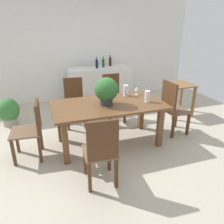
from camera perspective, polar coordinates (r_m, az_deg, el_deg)
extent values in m
plane|color=#BCB29E|center=(4.17, -1.35, -7.11)|extent=(7.04, 7.04, 0.00)
cube|color=white|center=(6.21, -8.96, 15.19)|extent=(6.40, 0.10, 2.60)
cube|color=brown|center=(3.75, -0.88, 1.86)|extent=(1.88, 1.01, 0.04)
cube|color=brown|center=(3.44, -11.84, -7.69)|extent=(0.09, 0.09, 0.72)
cube|color=brown|center=(3.91, 12.15, -3.86)|extent=(0.09, 0.09, 0.72)
cube|color=brown|center=(4.09, -13.23, -2.70)|extent=(0.09, 0.09, 0.72)
cube|color=brown|center=(4.49, 7.46, 0.05)|extent=(0.09, 0.09, 0.72)
cube|color=#4C2D19|center=(4.52, -11.14, -1.97)|extent=(0.05, 0.05, 0.45)
cube|color=#4C2D19|center=(4.54, -6.88, -1.54)|extent=(0.05, 0.05, 0.45)
cube|color=#4C2D19|center=(4.84, -11.46, -0.31)|extent=(0.05, 0.05, 0.45)
cube|color=#4C2D19|center=(4.86, -7.47, 0.08)|extent=(0.05, 0.05, 0.45)
cube|color=brown|center=(4.60, -9.42, 1.80)|extent=(0.44, 0.45, 0.03)
cube|color=#4C2D19|center=(4.70, -9.87, 5.64)|extent=(0.38, 0.07, 0.51)
cube|color=#4C2D19|center=(4.49, 18.85, -2.96)|extent=(0.05, 0.05, 0.45)
cube|color=#4C2D19|center=(4.75, 16.01, -1.17)|extent=(0.05, 0.05, 0.45)
cube|color=#4C2D19|center=(4.29, 15.34, -3.74)|extent=(0.05, 0.05, 0.45)
cube|color=#4C2D19|center=(4.57, 12.58, -1.82)|extent=(0.05, 0.05, 0.45)
cube|color=brown|center=(4.43, 16.01, 0.38)|extent=(0.43, 0.47, 0.03)
cube|color=#4C2D19|center=(4.22, 14.39, 3.72)|extent=(0.06, 0.42, 0.56)
cube|color=#4C2D19|center=(4.03, -23.11, -6.64)|extent=(0.05, 0.05, 0.45)
cube|color=#4C2D19|center=(3.69, -23.90, -9.53)|extent=(0.05, 0.05, 0.45)
cube|color=#4C2D19|center=(3.97, -17.67, -6.22)|extent=(0.05, 0.05, 0.45)
cube|color=#4C2D19|center=(3.63, -17.93, -9.11)|extent=(0.05, 0.05, 0.45)
cube|color=brown|center=(3.72, -21.15, -4.67)|extent=(0.49, 0.50, 0.03)
cube|color=#4C2D19|center=(3.60, -18.41, -0.99)|extent=(0.07, 0.43, 0.45)
cube|color=#4C2D19|center=(4.65, -0.54, -0.79)|extent=(0.04, 0.04, 0.45)
cube|color=#4C2D19|center=(4.76, 3.25, -0.26)|extent=(0.04, 0.04, 0.45)
cube|color=#4C2D19|center=(5.00, -2.02, 0.93)|extent=(0.04, 0.04, 0.45)
cube|color=#4C2D19|center=(5.11, 1.55, 1.38)|extent=(0.04, 0.04, 0.45)
cube|color=brown|center=(4.79, 0.56, 2.96)|extent=(0.41, 0.48, 0.03)
cube|color=#4C2D19|center=(4.91, -0.29, 6.79)|extent=(0.37, 0.04, 0.52)
cube|color=#4C2D19|center=(3.29, -0.75, -11.41)|extent=(0.05, 0.05, 0.45)
cube|color=#4C2D19|center=(3.24, -6.88, -12.21)|extent=(0.05, 0.05, 0.45)
cube|color=#4C2D19|center=(3.00, 1.09, -15.31)|extent=(0.05, 0.05, 0.45)
cube|color=#4C2D19|center=(2.94, -5.74, -16.31)|extent=(0.05, 0.05, 0.45)
cube|color=brown|center=(2.98, -3.18, -10.06)|extent=(0.45, 0.48, 0.03)
cube|color=#4C2D19|center=(2.66, -2.38, -7.40)|extent=(0.39, 0.07, 0.52)
cylinder|color=#333338|center=(3.69, -1.44, 2.77)|extent=(0.21, 0.21, 0.12)
sphere|color=#2D662D|center=(3.62, -1.47, 5.82)|extent=(0.39, 0.39, 0.39)
sphere|color=#DB9EB2|center=(3.72, -2.53, 7.59)|extent=(0.05, 0.05, 0.05)
sphere|color=#DB9EB2|center=(3.73, 0.02, 5.80)|extent=(0.05, 0.05, 0.05)
sphere|color=#DB9EB2|center=(3.65, -3.40, 5.39)|extent=(0.05, 0.05, 0.05)
sphere|color=#DB9EB2|center=(3.49, -1.47, 6.77)|extent=(0.04, 0.04, 0.04)
sphere|color=#DB9EB2|center=(3.75, -0.50, 6.87)|extent=(0.05, 0.05, 0.05)
cylinder|color=silver|center=(4.16, 3.50, 4.24)|extent=(0.09, 0.09, 0.01)
cylinder|color=silver|center=(4.15, 3.51, 4.53)|extent=(0.03, 0.03, 0.03)
cylinder|color=silver|center=(4.12, 3.54, 5.78)|extent=(0.10, 0.10, 0.16)
cylinder|color=silver|center=(3.88, 8.94, 2.67)|extent=(0.09, 0.09, 0.01)
cylinder|color=silver|center=(3.88, 8.96, 2.98)|extent=(0.02, 0.02, 0.03)
cylinder|color=silver|center=(3.85, 9.04, 4.27)|extent=(0.09, 0.09, 0.15)
cylinder|color=silver|center=(4.25, 6.27, 4.50)|extent=(0.06, 0.06, 0.00)
cylinder|color=silver|center=(4.23, 6.29, 5.03)|extent=(0.01, 0.01, 0.08)
cone|color=silver|center=(4.21, 6.33, 5.99)|extent=(0.07, 0.07, 0.07)
cube|color=silver|center=(5.96, -3.29, 6.87)|extent=(1.60, 0.56, 0.92)
cylinder|color=#0F1E38|center=(5.77, -3.91, 12.16)|extent=(0.07, 0.07, 0.22)
cylinder|color=#0F1E38|center=(5.75, -3.94, 13.56)|extent=(0.02, 0.02, 0.07)
cylinder|color=#194C1E|center=(5.91, -2.24, 12.40)|extent=(0.06, 0.06, 0.21)
cylinder|color=#194C1E|center=(5.89, -2.27, 13.71)|extent=(0.02, 0.02, 0.07)
cylinder|color=black|center=(6.07, -0.47, 12.73)|extent=(0.07, 0.07, 0.22)
cylinder|color=black|center=(6.04, -0.47, 14.03)|extent=(0.03, 0.03, 0.06)
cube|color=brown|center=(5.25, 16.91, 6.72)|extent=(0.58, 0.56, 0.02)
cube|color=brown|center=(5.03, 15.66, 1.80)|extent=(0.05, 0.05, 0.71)
cube|color=brown|center=(5.32, 20.11, 2.36)|extent=(0.05, 0.05, 0.71)
cube|color=brown|center=(5.41, 12.90, 3.51)|extent=(0.05, 0.05, 0.71)
cube|color=brown|center=(5.67, 17.19, 3.96)|extent=(0.05, 0.05, 0.71)
cylinder|color=#9E9384|center=(5.17, -24.52, -2.19)|extent=(0.30, 0.30, 0.16)
ellipsoid|color=#387538|center=(5.08, -24.99, 0.46)|extent=(0.44, 0.44, 0.49)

